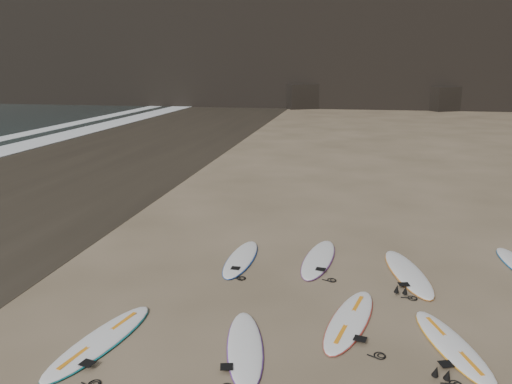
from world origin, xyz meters
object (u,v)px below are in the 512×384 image
at_px(surfboard_2, 350,320).
at_px(surfboard_6, 319,258).
at_px(surfboard_7, 408,273).
at_px(surfboard_3, 452,345).
at_px(surfboard_5, 241,258).
at_px(surfboard_0, 101,340).
at_px(surfboard_1, 245,347).

relative_size(surfboard_2, surfboard_6, 0.98).
distance_m(surfboard_2, surfboard_7, 2.62).
xyz_separation_m(surfboard_3, surfboard_7, (-0.39, 2.85, 0.01)).
xyz_separation_m(surfboard_3, surfboard_5, (-4.12, 2.99, 0.00)).
bearing_deg(surfboard_0, surfboard_1, 18.02).
relative_size(surfboard_2, surfboard_5, 1.05).
distance_m(surfboard_1, surfboard_3, 3.33).
distance_m(surfboard_1, surfboard_7, 4.53).
distance_m(surfboard_2, surfboard_5, 3.50).
height_order(surfboard_1, surfboard_7, surfboard_7).
xyz_separation_m(surfboard_1, surfboard_3, (3.26, 0.66, 0.00)).
distance_m(surfboard_3, surfboard_5, 5.09).
bearing_deg(surfboard_6, surfboard_2, -68.38).
bearing_deg(surfboard_3, surfboard_1, 173.12).
bearing_deg(surfboard_0, surfboard_3, 21.33).
relative_size(surfboard_1, surfboard_5, 0.97).
bearing_deg(surfboard_1, surfboard_3, -1.78).
distance_m(surfboard_0, surfboard_2, 4.25).
bearing_deg(surfboard_1, surfboard_5, 90.02).
bearing_deg(surfboard_5, surfboard_7, -0.44).
distance_m(surfboard_1, surfboard_6, 4.07).
height_order(surfboard_2, surfboard_5, surfboard_2).
bearing_deg(surfboard_6, surfboard_0, -120.92).
bearing_deg(surfboard_5, surfboard_2, -42.74).
bearing_deg(surfboard_7, surfboard_2, -130.26).
bearing_deg(surfboard_5, surfboard_0, -109.31).
xyz_separation_m(surfboard_5, surfboard_6, (1.78, 0.31, 0.00)).
bearing_deg(surfboard_2, surfboard_3, -4.31).
relative_size(surfboard_0, surfboard_7, 0.97).
height_order(surfboard_0, surfboard_7, surfboard_7).
distance_m(surfboard_2, surfboard_6, 2.86).
distance_m(surfboard_6, surfboard_7, 2.00).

